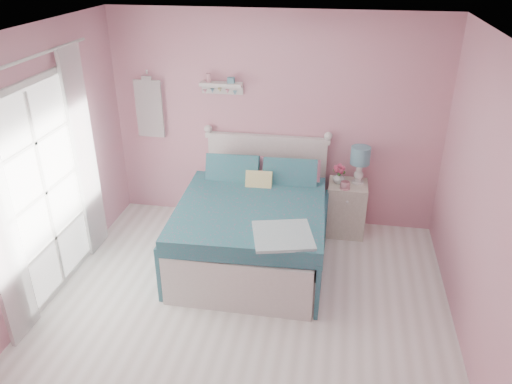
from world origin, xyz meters
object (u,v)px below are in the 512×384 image
(nightstand, at_px, (346,208))
(table_lamp, at_px, (360,158))
(teacup, at_px, (345,185))
(vase, at_px, (339,177))
(bed, at_px, (254,227))

(nightstand, bearing_deg, table_lamp, 23.17)
(nightstand, bearing_deg, teacup, -105.73)
(nightstand, xyz_separation_m, teacup, (-0.04, -0.14, 0.37))
(table_lamp, bearing_deg, nightstand, -156.83)
(table_lamp, distance_m, vase, 0.34)
(bed, bearing_deg, vase, 37.15)
(bed, relative_size, nightstand, 3.02)
(vase, bearing_deg, teacup, -60.74)
(table_lamp, height_order, teacup, table_lamp)
(bed, xyz_separation_m, vase, (0.90, 0.74, 0.34))
(bed, height_order, teacup, bed)
(table_lamp, xyz_separation_m, vase, (-0.23, -0.05, -0.24))
(table_lamp, xyz_separation_m, teacup, (-0.15, -0.19, -0.27))
(table_lamp, bearing_deg, teacup, -128.47)
(nightstand, relative_size, vase, 4.48)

